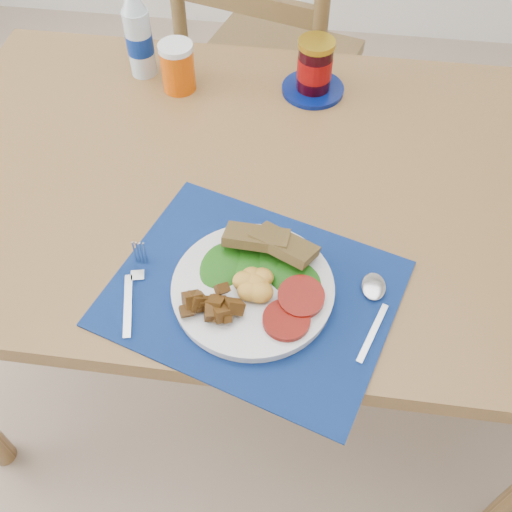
{
  "coord_description": "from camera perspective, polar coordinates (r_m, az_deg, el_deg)",
  "views": [
    {
      "loc": [
        0.11,
        -0.67,
        1.6
      ],
      "look_at": [
        0.02,
        -0.05,
        0.8
      ],
      "focal_mm": 42.0,
      "sensor_mm": 36.0,
      "label": 1
    }
  ],
  "objects": [
    {
      "name": "spoon",
      "position": [
        1.04,
        11.1,
        -4.22
      ],
      "size": [
        0.05,
        0.18,
        0.01
      ],
      "rotation": [
        0.0,
        0.0,
        -0.35
      ],
      "color": "#B2B5BA",
      "rests_on": "placemat"
    },
    {
      "name": "breakfast_plate",
      "position": [
        1.01,
        -0.63,
        -2.99
      ],
      "size": [
        0.27,
        0.27,
        0.07
      ],
      "rotation": [
        0.0,
        0.0,
        -0.2
      ],
      "color": "silver",
      "rests_on": "placemat"
    },
    {
      "name": "chair_far",
      "position": [
        1.86,
        0.84,
        20.18
      ],
      "size": [
        0.57,
        0.55,
        1.26
      ],
      "rotation": [
        0.0,
        0.0,
        2.87
      ],
      "color": "#52381D",
      "rests_on": "ground"
    },
    {
      "name": "jam_on_saucer",
      "position": [
        1.4,
        5.59,
        17.24
      ],
      "size": [
        0.14,
        0.14,
        0.13
      ],
      "color": "#05145A",
      "rests_on": "table"
    },
    {
      "name": "table",
      "position": [
        1.28,
        0.46,
        4.96
      ],
      "size": [
        1.4,
        0.9,
        0.75
      ],
      "color": "brown",
      "rests_on": "ground"
    },
    {
      "name": "fork",
      "position": [
        1.06,
        -11.53,
        -2.83
      ],
      "size": [
        0.04,
        0.18,
        0.0
      ],
      "rotation": [
        0.0,
        0.0,
        0.24
      ],
      "color": "#B2B5BA",
      "rests_on": "placemat"
    },
    {
      "name": "juice_glass",
      "position": [
        1.42,
        -7.46,
        17.31
      ],
      "size": [
        0.08,
        0.08,
        0.11
      ],
      "primitive_type": "cylinder",
      "color": "#CC4B05",
      "rests_on": "table"
    },
    {
      "name": "placemat",
      "position": [
        1.03,
        -0.3,
        -3.52
      ],
      "size": [
        0.56,
        0.49,
        0.0
      ],
      "primitive_type": "cube",
      "rotation": [
        0.0,
        0.0,
        -0.31
      ],
      "color": "black",
      "rests_on": "table"
    },
    {
      "name": "ground",
      "position": [
        1.74,
        -0.56,
        -15.23
      ],
      "size": [
        4.0,
        4.0,
        0.0
      ],
      "primitive_type": "plane",
      "color": "tan",
      "rests_on": "ground"
    },
    {
      "name": "water_bottle",
      "position": [
        1.46,
        -11.1,
        19.74
      ],
      "size": [
        0.06,
        0.06,
        0.21
      ],
      "color": "#ADBFCC",
      "rests_on": "table"
    }
  ]
}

